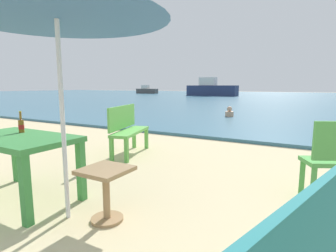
# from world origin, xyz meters

# --- Properties ---
(sea_water) EXTENTS (120.00, 50.00, 0.08)m
(sea_water) POSITION_xyz_m (0.00, 30.00, 0.04)
(sea_water) COLOR #386B84
(sea_water) RESTS_ON ground_plane
(picnic_table_green) EXTENTS (1.40, 0.80, 0.76)m
(picnic_table_green) POSITION_xyz_m (-1.21, 0.55, 0.65)
(picnic_table_green) COLOR #3D8C42
(picnic_table_green) RESTS_ON ground_plane
(beer_bottle_amber) EXTENTS (0.07, 0.07, 0.26)m
(beer_bottle_amber) POSITION_xyz_m (-1.40, 0.72, 0.85)
(beer_bottle_amber) COLOR brown
(beer_bottle_amber) RESTS_ON picnic_table_green
(side_table_wood) EXTENTS (0.44, 0.44, 0.54)m
(side_table_wood) POSITION_xyz_m (0.02, 0.66, 0.35)
(side_table_wood) COLOR #9E7A51
(side_table_wood) RESTS_ON ground_plane
(bench_green_right) EXTENTS (0.67, 1.25, 0.95)m
(bench_green_right) POSITION_xyz_m (-1.43, 2.84, 0.54)
(bench_green_right) COLOR #60B24C
(bench_green_right) RESTS_ON ground_plane
(swimmer_person) EXTENTS (0.34, 0.34, 0.41)m
(swimmer_person) POSITION_xyz_m (-1.41, 9.54, 0.24)
(swimmer_person) COLOR tan
(swimmer_person) RESTS_ON sea_water
(boat_cargo_ship) EXTENTS (3.64, 0.99, 1.32)m
(boat_cargo_ship) POSITION_xyz_m (-22.66, 34.98, 0.56)
(boat_cargo_ship) COLOR #4C4C4C
(boat_cargo_ship) RESTS_ON sea_water
(boat_ferry) EXTENTS (6.18, 1.69, 2.25)m
(boat_ferry) POSITION_xyz_m (-9.99, 30.47, 0.89)
(boat_ferry) COLOR navy
(boat_ferry) RESTS_ON sea_water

